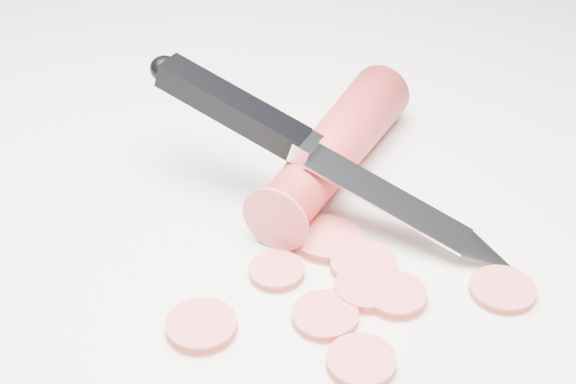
# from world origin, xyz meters

# --- Properties ---
(ground) EXTENTS (2.40, 2.40, 0.00)m
(ground) POSITION_xyz_m (0.00, 0.00, 0.00)
(ground) COLOR white
(ground) RESTS_ON ground
(carrot) EXTENTS (0.08, 0.17, 0.04)m
(carrot) POSITION_xyz_m (-0.00, 0.06, 0.02)
(carrot) COLOR red
(carrot) RESTS_ON ground
(carrot_slice_0) EXTENTS (0.04, 0.04, 0.01)m
(carrot_slice_0) POSITION_xyz_m (-0.04, -0.09, 0.00)
(carrot_slice_0) COLOR #E25052
(carrot_slice_0) RESTS_ON ground
(carrot_slice_1) EXTENTS (0.04, 0.04, 0.01)m
(carrot_slice_1) POSITION_xyz_m (0.02, -0.07, 0.00)
(carrot_slice_1) COLOR #E25052
(carrot_slice_1) RESTS_ON ground
(carrot_slice_2) EXTENTS (0.04, 0.04, 0.01)m
(carrot_slice_2) POSITION_xyz_m (0.01, -0.01, 0.00)
(carrot_slice_2) COLOR #E25052
(carrot_slice_2) RESTS_ON ground
(carrot_slice_3) EXTENTS (0.03, 0.03, 0.01)m
(carrot_slice_3) POSITION_xyz_m (0.04, -0.10, 0.00)
(carrot_slice_3) COLOR #E25052
(carrot_slice_3) RESTS_ON ground
(carrot_slice_4) EXTENTS (0.04, 0.04, 0.01)m
(carrot_slice_4) POSITION_xyz_m (0.11, -0.03, 0.00)
(carrot_slice_4) COLOR #E25052
(carrot_slice_4) RESTS_ON ground
(carrot_slice_5) EXTENTS (0.03, 0.03, 0.01)m
(carrot_slice_5) POSITION_xyz_m (-0.02, -0.04, 0.00)
(carrot_slice_5) COLOR #E25052
(carrot_slice_5) RESTS_ON ground
(carrot_slice_6) EXTENTS (0.03, 0.03, 0.01)m
(carrot_slice_6) POSITION_xyz_m (0.05, -0.05, 0.00)
(carrot_slice_6) COLOR #E25052
(carrot_slice_6) RESTS_ON ground
(carrot_slice_7) EXTENTS (0.03, 0.03, 0.01)m
(carrot_slice_7) POSITION_xyz_m (0.03, -0.05, 0.00)
(carrot_slice_7) COLOR #E25052
(carrot_slice_7) RESTS_ON ground
(carrot_slice_8) EXTENTS (0.04, 0.04, 0.01)m
(carrot_slice_8) POSITION_xyz_m (0.03, -0.03, 0.00)
(carrot_slice_8) COLOR #E25052
(carrot_slice_8) RESTS_ON ground
(kitchen_knife) EXTENTS (0.24, 0.08, 0.08)m
(kitchen_knife) POSITION_xyz_m (-0.00, 0.02, 0.04)
(kitchen_knife) COLOR silver
(kitchen_knife) RESTS_ON ground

